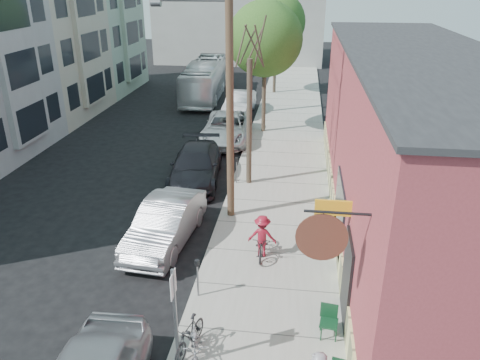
# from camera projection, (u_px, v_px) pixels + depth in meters

# --- Properties ---
(ground) EXTENTS (120.00, 120.00, 0.00)m
(ground) POSITION_uv_depth(u_px,v_px,m) (133.00, 281.00, 14.85)
(ground) COLOR black
(sidewalk) EXTENTS (4.50, 58.00, 0.15)m
(sidewalk) POSITION_uv_depth(u_px,v_px,m) (283.00, 161.00, 24.30)
(sidewalk) COLOR #A4A498
(sidewalk) RESTS_ON ground
(cafe_building) EXTENTS (6.60, 20.20, 6.61)m
(cafe_building) POSITION_uv_depth(u_px,v_px,m) (410.00, 143.00, 16.99)
(cafe_building) COLOR #97383F
(cafe_building) RESTS_ON ground
(apartment_row) EXTENTS (6.30, 32.00, 9.00)m
(apartment_row) POSITION_uv_depth(u_px,v_px,m) (11.00, 58.00, 27.16)
(apartment_row) COLOR #99AE93
(apartment_row) RESTS_ON ground
(end_cap_building) EXTENTS (18.00, 8.00, 12.00)m
(end_cap_building) POSITION_uv_depth(u_px,v_px,m) (241.00, 5.00, 50.82)
(end_cap_building) COLOR #9D9C98
(end_cap_building) RESTS_ON ground
(sign_post) EXTENTS (0.07, 0.45, 2.80)m
(sign_post) POSITION_uv_depth(u_px,v_px,m) (175.00, 310.00, 10.75)
(sign_post) COLOR slate
(sign_post) RESTS_ON sidewalk
(parking_meter_near) EXTENTS (0.14, 0.14, 1.24)m
(parking_meter_near) POSITION_uv_depth(u_px,v_px,m) (197.00, 272.00, 13.60)
(parking_meter_near) COLOR slate
(parking_meter_near) RESTS_ON sidewalk
(parking_meter_far) EXTENTS (0.14, 0.14, 1.24)m
(parking_meter_far) POSITION_uv_depth(u_px,v_px,m) (236.00, 166.00, 21.16)
(parking_meter_far) COLOR slate
(parking_meter_far) RESTS_ON sidewalk
(utility_pole_near) EXTENTS (3.57, 0.28, 10.00)m
(utility_pole_near) POSITION_uv_depth(u_px,v_px,m) (228.00, 83.00, 16.56)
(utility_pole_near) COLOR #503A28
(utility_pole_near) RESTS_ON sidewalk
(utility_pole_far) EXTENTS (1.80, 0.28, 10.00)m
(utility_pole_far) POSITION_uv_depth(u_px,v_px,m) (265.00, 34.00, 30.74)
(utility_pole_far) COLOR #503A28
(utility_pole_far) RESTS_ON sidewalk
(tree_bare) EXTENTS (0.24, 0.24, 5.59)m
(tree_bare) POSITION_uv_depth(u_px,v_px,m) (249.00, 124.00, 20.45)
(tree_bare) COLOR #44392C
(tree_bare) RESTS_ON sidewalk
(tree_leafy_mid) EXTENTS (4.29, 4.29, 7.59)m
(tree_leafy_mid) POSITION_uv_depth(u_px,v_px,m) (265.00, 39.00, 26.55)
(tree_leafy_mid) COLOR #44392C
(tree_leafy_mid) RESTS_ON sidewalk
(tree_leafy_far) EXTENTS (4.52, 4.52, 7.73)m
(tree_leafy_far) POSITION_uv_depth(u_px,v_px,m) (276.00, 22.00, 36.09)
(tree_leafy_far) COLOR #44392C
(tree_leafy_far) RESTS_ON sidewalk
(patio_chair_a) EXTENTS (0.57, 0.57, 0.88)m
(patio_chair_a) POSITION_uv_depth(u_px,v_px,m) (329.00, 323.00, 12.19)
(patio_chair_a) COLOR #0F371E
(patio_chair_a) RESTS_ON sidewalk
(cyclist) EXTENTS (1.00, 0.61, 1.50)m
(cyclist) POSITION_uv_depth(u_px,v_px,m) (262.00, 236.00, 15.65)
(cyclist) COLOR maroon
(cyclist) RESTS_ON sidewalk
(cyclist_bike) EXTENTS (0.58, 1.63, 0.85)m
(cyclist_bike) POSITION_uv_depth(u_px,v_px,m) (262.00, 244.00, 15.78)
(cyclist_bike) COLOR black
(cyclist_bike) RESTS_ON sidewalk
(parked_bike_a) EXTENTS (0.81, 1.61, 0.93)m
(parked_bike_a) POSITION_uv_depth(u_px,v_px,m) (189.00, 336.00, 11.70)
(parked_bike_a) COLOR black
(parked_bike_a) RESTS_ON sidewalk
(parked_bike_b) EXTENTS (0.96, 1.72, 0.86)m
(parked_bike_b) POSITION_uv_depth(u_px,v_px,m) (195.00, 348.00, 11.39)
(parked_bike_b) COLOR slate
(parked_bike_b) RESTS_ON sidewalk
(car_1) EXTENTS (2.10, 4.92, 1.58)m
(car_1) POSITION_uv_depth(u_px,v_px,m) (165.00, 223.00, 16.67)
(car_1) COLOR #A6A7AE
(car_1) RESTS_ON ground
(car_2) EXTENTS (2.67, 5.55, 1.56)m
(car_2) POSITION_uv_depth(u_px,v_px,m) (196.00, 166.00, 21.76)
(car_2) COLOR black
(car_2) RESTS_ON ground
(car_3) EXTENTS (2.80, 5.73, 1.57)m
(car_3) POSITION_uv_depth(u_px,v_px,m) (227.00, 128.00, 27.16)
(car_3) COLOR #B7BDC0
(car_3) RESTS_ON ground
(car_4) EXTENTS (1.88, 4.84, 1.57)m
(car_4) POSITION_uv_depth(u_px,v_px,m) (239.00, 103.00, 32.34)
(car_4) COLOR #9FA0A6
(car_4) RESTS_ON ground
(bus) EXTENTS (2.92, 10.43, 2.88)m
(bus) POSITION_uv_depth(u_px,v_px,m) (205.00, 79.00, 36.59)
(bus) COLOR white
(bus) RESTS_ON ground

